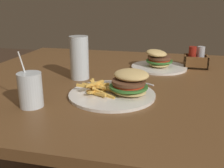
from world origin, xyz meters
TOP-DOWN VIEW (x-y plane):
  - dining_table at (0.00, 0.00)m, footprint 1.39×1.22m
  - meal_plate_near at (0.04, -0.21)m, footprint 0.31×0.31m
  - beer_glass at (-0.18, -0.04)m, footprint 0.08×0.08m
  - juice_glass at (-0.22, -0.37)m, footprint 0.08×0.08m
  - spoon at (0.02, 0.00)m, footprint 0.16×0.11m
  - meal_plate_far at (0.14, 0.22)m, footprint 0.27×0.27m
  - condiment_caddy at (0.32, 0.28)m, footprint 0.12×0.09m

SIDE VIEW (x-z plane):
  - dining_table at x=0.00m, z-range 0.28..1.00m
  - spoon at x=0.02m, z-range 0.73..0.74m
  - meal_plate_near at x=0.04m, z-range 0.71..0.80m
  - meal_plate_far at x=0.14m, z-range 0.71..0.81m
  - condiment_caddy at x=0.32m, z-range 0.71..0.82m
  - juice_glass at x=-0.22m, z-range 0.69..0.87m
  - beer_glass at x=-0.18m, z-range 0.72..0.90m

